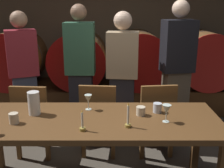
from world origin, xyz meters
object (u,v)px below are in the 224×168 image
object	(u,v)px
dining_table	(93,126)
chair_center	(98,116)
guest_far_left	(22,73)
cup_center	(140,111)
wine_barrel_far_left	(14,58)
pitcher	(33,103)
wine_barrel_center_left	(78,58)
candle_right	(127,120)
wine_barrel_center_right	(138,58)
candle_left	(81,125)
wine_barrel_far_right	(201,58)
chair_left	(33,117)
wine_glass_center	(87,99)
guest_far_right	(175,73)
wine_glass_right	(165,110)
guest_center_left	(79,70)
guest_center_right	(121,77)
cup_left	(13,118)
chair_right	(154,115)
cup_right	(156,108)

from	to	relation	value
dining_table	chair_center	distance (m)	0.67
guest_far_left	cup_center	world-z (taller)	guest_far_left
wine_barrel_far_left	cup_center	world-z (taller)	wine_barrel_far_left
wine_barrel_far_left	pitcher	world-z (taller)	wine_barrel_far_left
wine_barrel_center_left	candle_right	size ratio (longest dim) A/B	4.36
wine_barrel_center_right	candle_left	size ratio (longest dim) A/B	5.18
wine_barrel_far_right	cup_center	world-z (taller)	wine_barrel_far_right
wine_barrel_far_right	chair_left	xyz separation A→B (m)	(-2.37, -1.55, -0.37)
wine_glass_center	cup_center	xyz separation A→B (m)	(0.49, -0.14, -0.07)
wine_barrel_far_left	cup_center	distance (m)	2.79
wine_barrel_far_left	chair_left	world-z (taller)	wine_barrel_far_left
guest_far_right	wine_glass_right	xyz separation A→B (m)	(-0.32, -1.07, -0.06)
wine_barrel_center_right	chair_center	xyz separation A→B (m)	(-0.59, -1.52, -0.37)
wine_glass_right	wine_barrel_far_left	bearing A→B (deg)	132.68
guest_center_left	guest_center_right	world-z (taller)	guest_center_left
wine_glass_right	guest_far_right	bearing A→B (deg)	73.18
wine_barrel_center_right	wine_barrel_far_right	world-z (taller)	same
pitcher	wine_barrel_center_right	bearing A→B (deg)	60.58
wine_barrel_far_left	guest_far_right	xyz separation A→B (m)	(2.38, -1.16, 0.05)
guest_far_right	wine_glass_right	distance (m)	1.12
wine_barrel_center_left	wine_barrel_center_right	size ratio (longest dim) A/B	1.00
guest_center_right	cup_left	bearing A→B (deg)	55.23
wine_barrel_center_right	guest_far_right	xyz separation A→B (m)	(0.35, -1.16, 0.05)
chair_right	guest_center_left	xyz separation A→B (m)	(-0.91, 0.58, 0.40)
dining_table	cup_left	xyz separation A→B (m)	(-0.68, -0.10, 0.12)
wine_barrel_far_left	wine_barrel_center_right	bearing A→B (deg)	0.00
guest_far_right	wine_glass_right	size ratio (longest dim) A/B	11.25
chair_left	chair_center	bearing A→B (deg)	-172.94
guest_center_left	wine_glass_right	world-z (taller)	guest_center_left
chair_left	wine_glass_center	bearing A→B (deg)	153.65
chair_right	cup_center	bearing A→B (deg)	61.28
wine_glass_center	wine_barrel_far_left	bearing A→B (deg)	124.94
candle_right	wine_glass_center	world-z (taller)	candle_right
wine_barrel_center_right	candle_right	world-z (taller)	wine_barrel_center_right
wine_barrel_center_left	candle_right	bearing A→B (deg)	-74.05
wine_barrel_center_left	pitcher	world-z (taller)	wine_barrel_center_left
candle_left	candle_right	bearing A→B (deg)	10.37
guest_far_right	candle_left	distance (m)	1.62
wine_barrel_center_left	candle_left	distance (m)	2.42
chair_center	cup_right	world-z (taller)	chair_center
dining_table	chair_right	xyz separation A→B (m)	(0.66, 0.65, -0.18)
pitcher	wine_glass_center	distance (m)	0.50
dining_table	wine_glass_center	bearing A→B (deg)	107.01
guest_center_left	candle_left	distance (m)	1.49
cup_center	cup_right	distance (m)	0.18
wine_barrel_center_left	guest_center_right	size ratio (longest dim) A/B	0.58
guest_far_right	candle_left	world-z (taller)	guest_far_right
guest_center_right	wine_glass_center	world-z (taller)	guest_center_right
chair_left	candle_left	world-z (taller)	candle_left
chair_left	cup_center	bearing A→B (deg)	159.76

